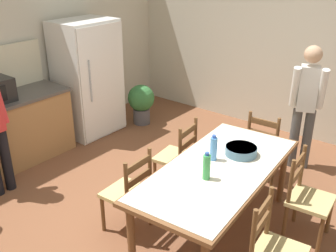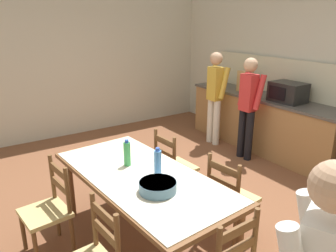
# 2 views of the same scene
# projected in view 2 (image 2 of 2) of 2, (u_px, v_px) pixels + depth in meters

# --- Properties ---
(ground_plane) EXTENTS (8.32, 8.32, 0.00)m
(ground_plane) POSITION_uv_depth(u_px,v_px,m) (179.00, 204.00, 4.00)
(ground_plane) COLOR brown
(wall_back) EXTENTS (6.52, 0.12, 2.90)m
(wall_back) POSITION_uv_depth(u_px,v_px,m) (323.00, 67.00, 4.94)
(wall_back) COLOR beige
(wall_back) RESTS_ON ground
(wall_left) EXTENTS (0.12, 5.20, 2.90)m
(wall_left) POSITION_uv_depth(u_px,v_px,m) (79.00, 58.00, 6.11)
(wall_left) COLOR beige
(wall_left) RESTS_ON ground
(kitchen_counter) EXTENTS (2.90, 0.66, 0.93)m
(kitchen_counter) POSITION_uv_depth(u_px,v_px,m) (262.00, 122.00, 5.57)
(kitchen_counter) COLOR #9E7042
(kitchen_counter) RESTS_ON ground
(counter_splashback) EXTENTS (2.86, 0.03, 0.60)m
(counter_splashback) POSITION_uv_depth(u_px,v_px,m) (279.00, 76.00, 5.49)
(counter_splashback) COLOR beige
(counter_splashback) RESTS_ON kitchen_counter
(microwave) EXTENTS (0.50, 0.39, 0.30)m
(microwave) POSITION_uv_depth(u_px,v_px,m) (288.00, 92.00, 5.01)
(microwave) COLOR black
(microwave) RESTS_ON kitchen_counter
(paper_bag) EXTENTS (0.24, 0.16, 0.36)m
(paper_bag) POSITION_uv_depth(u_px,v_px,m) (245.00, 81.00, 5.69)
(paper_bag) COLOR tan
(paper_bag) RESTS_ON kitchen_counter
(dining_table) EXTENTS (2.07, 1.08, 0.77)m
(dining_table) POSITION_uv_depth(u_px,v_px,m) (142.00, 181.00, 3.10)
(dining_table) COLOR brown
(dining_table) RESTS_ON ground
(bottle_near_centre) EXTENTS (0.07, 0.07, 0.27)m
(bottle_near_centre) POSITION_uv_depth(u_px,v_px,m) (127.00, 154.00, 3.22)
(bottle_near_centre) COLOR green
(bottle_near_centre) RESTS_ON dining_table
(bottle_off_centre) EXTENTS (0.07, 0.07, 0.27)m
(bottle_off_centre) POSITION_uv_depth(u_px,v_px,m) (158.00, 162.00, 3.03)
(bottle_off_centre) COLOR #4C8ED6
(bottle_off_centre) RESTS_ON dining_table
(serving_bowl) EXTENTS (0.32, 0.32, 0.09)m
(serving_bowl) POSITION_uv_depth(u_px,v_px,m) (158.00, 186.00, 2.75)
(serving_bowl) COLOR slate
(serving_bowl) RESTS_ON dining_table
(chair_side_far_right) EXTENTS (0.46, 0.45, 0.91)m
(chair_side_far_right) POSITION_uv_depth(u_px,v_px,m) (230.00, 198.00, 3.28)
(chair_side_far_right) COLOR brown
(chair_side_far_right) RESTS_ON ground
(chair_side_far_left) EXTENTS (0.44, 0.42, 0.91)m
(chair_side_far_left) POSITION_uv_depth(u_px,v_px,m) (174.00, 167.00, 3.96)
(chair_side_far_left) COLOR brown
(chair_side_far_left) RESTS_ON ground
(chair_side_near_left) EXTENTS (0.46, 0.44, 0.91)m
(chair_side_near_left) POSITION_uv_depth(u_px,v_px,m) (49.00, 210.00, 3.07)
(chair_side_near_left) COLOR brown
(chair_side_near_left) RESTS_ON ground
(person_at_sink) EXTENTS (0.41, 0.28, 1.62)m
(person_at_sink) POSITION_uv_depth(u_px,v_px,m) (215.00, 94.00, 5.66)
(person_at_sink) COLOR silver
(person_at_sink) RESTS_ON ground
(person_at_counter) EXTENTS (0.40, 0.28, 1.60)m
(person_at_counter) POSITION_uv_depth(u_px,v_px,m) (248.00, 104.00, 5.04)
(person_at_counter) COLOR black
(person_at_counter) RESTS_ON ground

